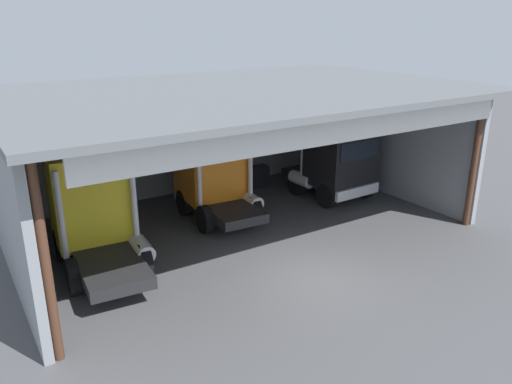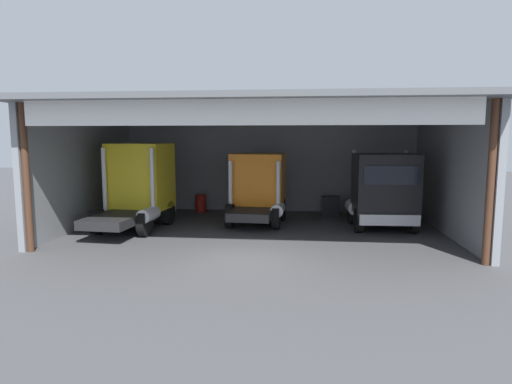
% 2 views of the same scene
% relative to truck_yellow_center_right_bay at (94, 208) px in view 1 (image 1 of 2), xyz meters
% --- Properties ---
extents(ground_plane, '(80.00, 80.00, 0.00)m').
position_rel_truck_yellow_center_right_bay_xyz_m(ground_plane, '(5.36, -4.62, -1.92)').
color(ground_plane, '#4C4C4F').
rests_on(ground_plane, ground).
extents(workshop_shed, '(16.34, 11.05, 5.36)m').
position_rel_truck_yellow_center_right_bay_xyz_m(workshop_shed, '(5.36, 1.05, 1.88)').
color(workshop_shed, gray).
rests_on(workshop_shed, ground).
extents(truck_yellow_center_right_bay, '(2.68, 5.22, 3.72)m').
position_rel_truck_yellow_center_right_bay_xyz_m(truck_yellow_center_right_bay, '(0.00, 0.00, 0.00)').
color(truck_yellow_center_right_bay, yellow).
rests_on(truck_yellow_center_right_bay, ground).
extents(truck_orange_right_bay, '(2.62, 4.50, 3.24)m').
position_rel_truck_yellow_center_right_bay_xyz_m(truck_orange_right_bay, '(5.18, 1.60, -0.19)').
color(truck_orange_right_bay, orange).
rests_on(truck_orange_right_bay, ground).
extents(truck_black_yard_outside, '(2.78, 4.23, 3.42)m').
position_rel_truck_yellow_center_right_bay_xyz_m(truck_black_yard_outside, '(10.66, 0.59, -0.17)').
color(truck_black_yard_outside, black).
rests_on(truck_black_yard_outside, ground).
extents(oil_drum, '(0.58, 0.58, 0.92)m').
position_rel_truck_yellow_center_right_bay_xyz_m(oil_drum, '(1.78, 4.28, -1.46)').
color(oil_drum, '#B21E19').
rests_on(oil_drum, ground).
extents(tool_cart, '(0.90, 0.60, 1.00)m').
position_rel_truck_yellow_center_right_bay_xyz_m(tool_cart, '(8.67, 3.79, -1.42)').
color(tool_cart, black).
rests_on(tool_cart, ground).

